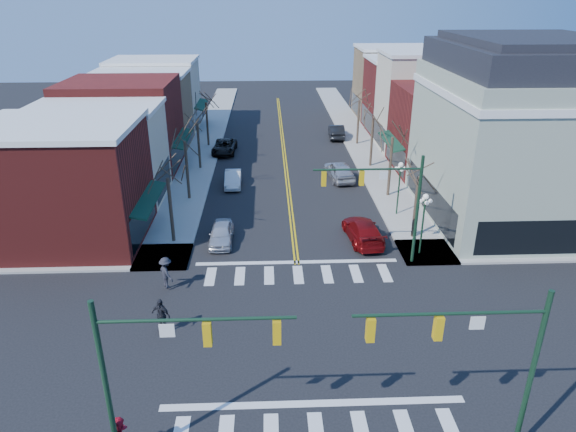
{
  "coord_description": "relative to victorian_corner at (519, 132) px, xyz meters",
  "views": [
    {
      "loc": [
        -1.75,
        -21.27,
        16.15
      ],
      "look_at": [
        -0.52,
        8.88,
        2.8
      ],
      "focal_mm": 32.0,
      "sensor_mm": 36.0,
      "label": 1
    }
  ],
  "objects": [
    {
      "name": "bldg_right_brick_a",
      "position": [
        -1.0,
        11.25,
        -2.66
      ],
      "size": [
        10.0,
        8.5,
        8.0
      ],
      "primitive_type": "cube",
      "color": "maroon",
      "rests_on": "ground"
    },
    {
      "name": "traffic_mast_near_left",
      "position": [
        -22.05,
        -21.9,
        -1.95
      ],
      "size": [
        6.6,
        0.28,
        7.2
      ],
      "color": "#14331E",
      "rests_on": "ground"
    },
    {
      "name": "tree_right_a",
      "position": [
        -8.1,
        -3.5,
        -4.35
      ],
      "size": [
        0.24,
        0.24,
        4.62
      ],
      "primitive_type": "cylinder",
      "color": "#382B21",
      "rests_on": "ground"
    },
    {
      "name": "bldg_left_stucco_a",
      "position": [
        -32.0,
        5.0,
        -2.91
      ],
      "size": [
        10.0,
        7.0,
        7.5
      ],
      "primitive_type": "cube",
      "color": "beige",
      "rests_on": "ground"
    },
    {
      "name": "pedestrian_dark_a",
      "position": [
        -23.8,
        -13.84,
        -5.58
      ],
      "size": [
        1.17,
        0.88,
        1.85
      ],
      "primitive_type": "imported",
      "rotation": [
        0.0,
        0.0,
        -0.45
      ],
      "color": "black",
      "rests_on": "sidewalk_left"
    },
    {
      "name": "tree_left_a",
      "position": [
        -24.9,
        -3.5,
        -4.28
      ],
      "size": [
        0.24,
        0.24,
        4.76
      ],
      "primitive_type": "cylinder",
      "color": "#382B21",
      "rests_on": "ground"
    },
    {
      "name": "tree_right_c",
      "position": [
        -8.1,
        12.5,
        -4.24
      ],
      "size": [
        0.24,
        0.24,
        4.83
      ],
      "primitive_type": "cylinder",
      "color": "#382B21",
      "rests_on": "ground"
    },
    {
      "name": "traffic_mast_far_right",
      "position": [
        -10.95,
        -7.1,
        -1.95
      ],
      "size": [
        6.6,
        0.28,
        7.2
      ],
      "color": "#14331E",
      "rests_on": "ground"
    },
    {
      "name": "sidewalk_right",
      "position": [
        -7.75,
        5.5,
        -6.58
      ],
      "size": [
        3.5,
        70.0,
        0.15
      ],
      "primitive_type": "cube",
      "color": "#9E9B93",
      "rests_on": "ground"
    },
    {
      "name": "sidewalk_left",
      "position": [
        -25.25,
        5.5,
        -6.58
      ],
      "size": [
        3.5,
        70.0,
        0.15
      ],
      "primitive_type": "cube",
      "color": "#9E9B93",
      "rests_on": "ground"
    },
    {
      "name": "bldg_left_tan",
      "position": [
        -32.0,
        21.25,
        -2.76
      ],
      "size": [
        10.0,
        7.5,
        7.8
      ],
      "primitive_type": "cube",
      "color": "#A28259",
      "rests_on": "ground"
    },
    {
      "name": "car_right_near",
      "position": [
        -11.7,
        -3.72,
        -5.9
      ],
      "size": [
        2.59,
        5.38,
        1.51
      ],
      "primitive_type": "imported",
      "rotation": [
        0.0,
        0.0,
        3.23
      ],
      "color": "maroon",
      "rests_on": "ground"
    },
    {
      "name": "bldg_right_brick_b",
      "position": [
        -1.0,
        26.5,
        -2.41
      ],
      "size": [
        10.0,
        8.0,
        8.5
      ],
      "primitive_type": "cube",
      "color": "maroon",
      "rests_on": "ground"
    },
    {
      "name": "bldg_right_tan",
      "position": [
        -1.0,
        34.5,
        -2.16
      ],
      "size": [
        10.0,
        8.0,
        9.0
      ],
      "primitive_type": "cube",
      "color": "#A28259",
      "rests_on": "ground"
    },
    {
      "name": "lamppost_midblock",
      "position": [
        -8.3,
        0.5,
        -3.7
      ],
      "size": [
        0.36,
        0.36,
        4.33
      ],
      "color": "#14331E",
      "rests_on": "ground"
    },
    {
      "name": "pedestrian_dark_b",
      "position": [
        -24.26,
        -9.66,
        -5.54
      ],
      "size": [
        1.33,
        1.43,
        1.93
      ],
      "primitive_type": "imported",
      "rotation": [
        0.0,
        0.0,
        2.22
      ],
      "color": "#21222A",
      "rests_on": "sidewalk_left"
    },
    {
      "name": "bldg_right_stucco",
      "position": [
        -1.0,
        19.0,
        -1.66
      ],
      "size": [
        10.0,
        7.0,
        10.0
      ],
      "primitive_type": "cube",
      "color": "beige",
      "rests_on": "ground"
    },
    {
      "name": "tree_left_c",
      "position": [
        -24.9,
        12.5,
        -4.38
      ],
      "size": [
        0.24,
        0.24,
        4.55
      ],
      "primitive_type": "cylinder",
      "color": "#382B21",
      "rests_on": "ground"
    },
    {
      "name": "tree_right_b",
      "position": [
        -8.1,
        4.5,
        -4.07
      ],
      "size": [
        0.24,
        0.24,
        5.18
      ],
      "primitive_type": "cylinder",
      "color": "#382B21",
      "rests_on": "ground"
    },
    {
      "name": "car_right_far",
      "position": [
        -10.1,
        23.45,
        -5.86
      ],
      "size": [
        1.91,
        4.88,
        1.58
      ],
      "primitive_type": "imported",
      "rotation": [
        0.0,
        0.0,
        3.09
      ],
      "color": "black",
      "rests_on": "ground"
    },
    {
      "name": "lamppost_corner",
      "position": [
        -8.3,
        -6.0,
        -3.7
      ],
      "size": [
        0.36,
        0.36,
        4.33
      ],
      "color": "#14331E",
      "rests_on": "ground"
    },
    {
      "name": "victorian_corner",
      "position": [
        0.0,
        0.0,
        0.0
      ],
      "size": [
        12.25,
        14.25,
        13.3
      ],
      "color": "#98A48E",
      "rests_on": "ground"
    },
    {
      "name": "bldg_left_brick_b",
      "position": [
        -32.0,
        13.0,
        -2.41
      ],
      "size": [
        10.0,
        9.0,
        8.5
      ],
      "primitive_type": "cube",
      "color": "maroon",
      "rests_on": "ground"
    },
    {
      "name": "car_left_near",
      "position": [
        -21.57,
        -3.64,
        -5.98
      ],
      "size": [
        1.64,
        4.01,
        1.36
      ],
      "primitive_type": "imported",
      "rotation": [
        0.0,
        0.0,
        -0.01
      ],
      "color": "silver",
      "rests_on": "ground"
    },
    {
      "name": "car_left_far",
      "position": [
        -22.9,
        17.81,
        -5.96
      ],
      "size": [
        2.61,
        5.17,
        1.4
      ],
      "primitive_type": "imported",
      "rotation": [
        0.0,
        0.0,
        -0.06
      ],
      "color": "black",
      "rests_on": "ground"
    },
    {
      "name": "car_right_mid",
      "position": [
        -11.68,
        9.0,
        -5.8
      ],
      "size": [
        2.69,
        5.25,
        1.71
      ],
      "primitive_type": "imported",
      "rotation": [
        0.0,
        0.0,
        3.28
      ],
      "color": "silver",
      "rests_on": "ground"
    },
    {
      "name": "traffic_mast_near_right",
      "position": [
        -10.95,
        -21.9,
        -1.95
      ],
      "size": [
        6.6,
        0.28,
        7.2
      ],
      "color": "#14331E",
      "rests_on": "ground"
    },
    {
      "name": "ground",
      "position": [
        -16.5,
        -14.5,
        -6.66
      ],
      "size": [
        160.0,
        160.0,
        0.0
      ],
      "primitive_type": "plane",
      "color": "black",
      "rests_on": "ground"
    },
    {
      "name": "tree_left_d",
      "position": [
        -24.9,
        20.5,
        -4.21
      ],
      "size": [
        0.24,
        0.24,
        4.9
      ],
      "primitive_type": "cylinder",
      "color": "#382B21",
      "rests_on": "ground"
    },
    {
      "name": "bldg_left_brick_a",
      "position": [
        -32.0,
        -2.75,
        -2.66
      ],
      "size": [
        10.0,
        8.5,
        8.0
      ],
      "primitive_type": "cube",
      "color": "maroon",
      "rests_on": "ground"
    },
    {
      "name": "tree_left_b",
      "position": [
        -24.9,
        4.5,
        -4.14
      ],
      "size": [
        0.24,
        0.24,
        5.04
      ],
      "primitive_type": "cylinder",
      "color": "#382B21",
      "rests_on": "ground"
    },
    {
      "name": "bldg_left_stucco_b",
      "position": [
        -32.0,
        29.0,
        -2.56
      ],
      "size": [
        10.0,
        8.0,
        8.2
      ],
      "primitive_type": "cube",
      "color": "beige",
      "rests_on": "ground"
    },
    {
      "name": "car_left_mid",
      "position": [
        -21.41,
        7.64,
        -5.99
      ],
      "size": [
        1.52,
        4.07,
        1.33
      ],
      "primitive_type": "imported",
      "rotation": [
        0.0,
        0.0,
        0.03
      ],
      "color": "silver",
      "rests_on": "ground"
    },
    {
      "name": "tree_right_d",
      "position": [
        -8.1,
        20.5,
        -4.17
      ],
      "size": [
        0.24,
        0.24,
        4.97
      ],
      "primitive_type": "cylinder",
      "color": "#382B21",
      "rests_on": "ground"
    }
  ]
}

